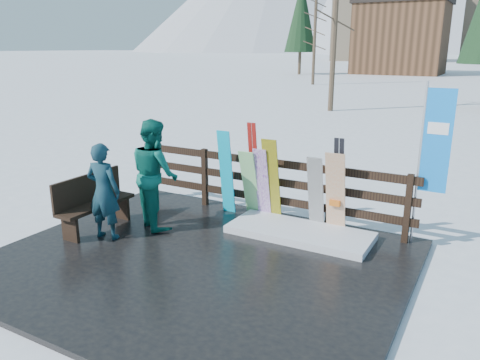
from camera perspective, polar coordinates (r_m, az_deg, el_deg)
The scene contains 16 objects.
ground at distance 7.21m, azimuth -5.20°, elevation -10.17°, with size 700.00×700.00×0.00m, color white.
deck at distance 7.19m, azimuth -5.21°, elevation -9.89°, with size 6.00×5.00×0.08m, color black.
fence at distance 8.72m, azimuth 2.83°, elevation -0.24°, with size 5.60×0.10×1.15m.
snow_patch at distance 8.02m, azimuth 7.25°, elevation -6.36°, with size 2.40×1.00×0.12m, color white.
bench at distance 8.51m, azimuth -17.48°, elevation -2.41°, with size 0.41×1.50×0.97m.
snowboard_0 at distance 8.81m, azimuth -1.69°, elevation 0.94°, with size 0.26×0.03×1.63m, color #02B1DA.
snowboard_1 at distance 8.61m, azimuth 1.23°, elevation -0.52°, with size 0.30×0.03×1.34m, color silver.
snowboard_2 at distance 8.38m, azimuth 3.89°, elevation -0.08°, with size 0.29×0.03×1.58m, color yellow.
snowboard_3 at distance 8.49m, azimuth 2.75°, elevation -0.55°, with size 0.26×0.03×1.39m, color white.
snowboard_4 at distance 8.11m, azimuth 9.21°, elevation -1.65°, with size 0.27×0.03×1.35m, color black.
snowboard_5 at distance 7.99m, azimuth 11.56°, elevation -1.63°, with size 0.33×0.03×1.46m, color silver.
ski_pair_a at distance 8.58m, azimuth 1.72°, elevation 1.17°, with size 0.16×0.27×1.80m.
ski_pair_b at distance 8.01m, azimuth 11.91°, elevation -0.73°, with size 0.17×0.23×1.67m.
rental_flag at distance 7.75m, azimuth 22.41°, elevation 3.72°, with size 0.45×0.04×2.60m.
person_front at distance 7.97m, azimuth -16.29°, elevation -1.34°, with size 0.59×0.39×1.61m, color #184B4C.
person_back at distance 8.26m, azimuth -10.34°, elevation 0.75°, with size 0.93×0.73×1.92m, color #0A5B4E.
Camera 1 is at (3.71, -5.31, 3.16)m, focal length 35.00 mm.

